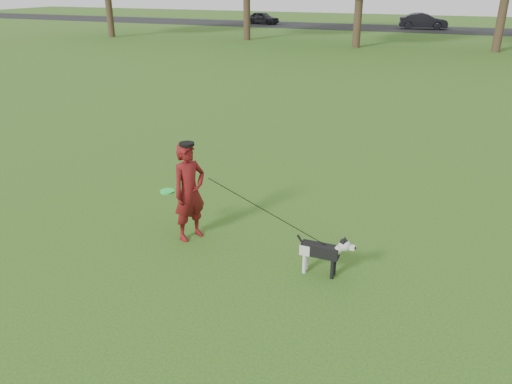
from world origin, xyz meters
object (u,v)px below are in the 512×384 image
at_px(man, 189,192).
at_px(car_left, 263,18).
at_px(car_mid, 423,21).
at_px(dog, 325,250).

distance_m(man, car_left, 42.86).
height_order(car_left, car_mid, car_mid).
distance_m(dog, car_left, 43.95).
relative_size(man, car_mid, 0.40).
relative_size(man, car_left, 0.50).
relative_size(man, dog, 1.88).
relative_size(car_left, car_mid, 0.81).
height_order(dog, car_mid, car_mid).
bearing_deg(man, car_mid, 24.66).
xyz_separation_m(dog, car_mid, (-2.21, 40.60, 0.28)).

